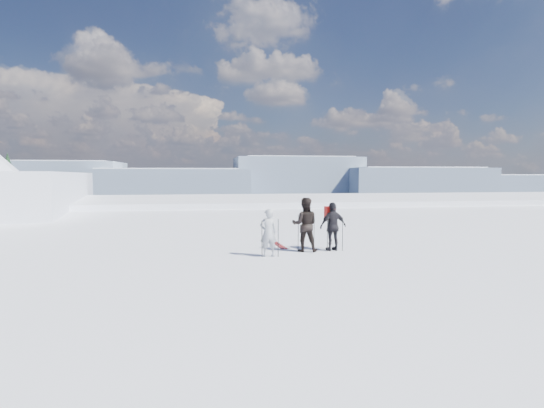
{
  "coord_description": "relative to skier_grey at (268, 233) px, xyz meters",
  "views": [
    {
      "loc": [
        -4.55,
        -12.02,
        2.82
      ],
      "look_at": [
        -2.18,
        3.0,
        1.75
      ],
      "focal_mm": 28.0,
      "sensor_mm": 36.0,
      "label": 1
    }
  ],
  "objects": [
    {
      "name": "far_mountain_range",
      "position": [
        32.03,
        452.56,
        -8.02
      ],
      "size": [
        770.0,
        110.0,
        53.0
      ],
      "color": "slate",
      "rests_on": "ground"
    },
    {
      "name": "skier_pack",
      "position": [
        2.53,
        0.75,
        0.07
      ],
      "size": [
        1.12,
        0.64,
        1.8
      ],
      "primitive_type": "imported",
      "rotation": [
        0.0,
        0.0,
        3.34
      ],
      "color": "black",
      "rests_on": "ground"
    },
    {
      "name": "lake_basin",
      "position": [
        2.43,
        27.78,
        -7.32
      ],
      "size": [
        820.0,
        820.0,
        71.62
      ],
      "color": "white",
      "rests_on": "ground"
    },
    {
      "name": "ski_poles",
      "position": [
        1.37,
        0.42,
        -0.17
      ],
      "size": [
        3.12,
        0.86,
        1.37
      ],
      "color": "black",
      "rests_on": "ground"
    },
    {
      "name": "skis_loose",
      "position": [
        0.75,
        2.17,
        -0.81
      ],
      "size": [
        0.36,
        1.7,
        0.03
      ],
      "color": "black",
      "rests_on": "ground"
    },
    {
      "name": "backpack",
      "position": [
        2.48,
        0.99,
        1.23
      ],
      "size": [
        0.42,
        0.29,
        0.51
      ],
      "primitive_type": "cube",
      "rotation": [
        0.0,
        0.0,
        3.34
      ],
      "color": "red",
      "rests_on": "skier_pack"
    },
    {
      "name": "skier_dark",
      "position": [
        1.47,
        0.78,
        0.16
      ],
      "size": [
        1.11,
        0.95,
        1.98
      ],
      "primitive_type": "imported",
      "rotation": [
        0.0,
        0.0,
        2.9
      ],
      "color": "black",
      "rests_on": "ground"
    },
    {
      "name": "skier_grey",
      "position": [
        0.0,
        0.0,
        0.0
      ],
      "size": [
        0.65,
        0.47,
        1.65
      ],
      "primitive_type": "imported",
      "rotation": [
        0.0,
        0.0,
        3.27
      ],
      "color": "#9FA5AE",
      "rests_on": "ground"
    }
  ]
}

